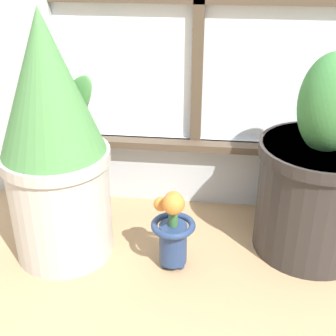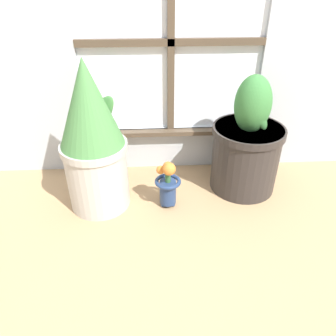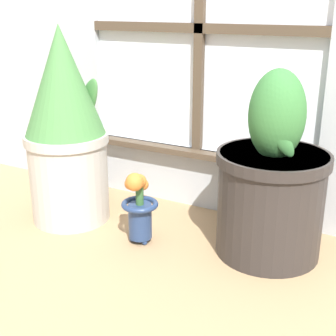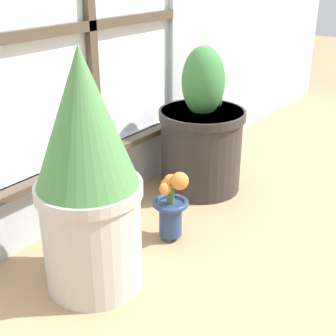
{
  "view_description": "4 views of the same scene",
  "coord_description": "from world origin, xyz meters",
  "views": [
    {
      "loc": [
        0.08,
        -0.88,
        0.92
      ],
      "look_at": [
        -0.06,
        0.29,
        0.3
      ],
      "focal_mm": 50.0,
      "sensor_mm": 36.0,
      "label": 1
    },
    {
      "loc": [
        -0.11,
        -1.08,
        1.07
      ],
      "look_at": [
        -0.03,
        0.29,
        0.18
      ],
      "focal_mm": 35.0,
      "sensor_mm": 36.0,
      "label": 2
    },
    {
      "loc": [
        0.76,
        -1.03,
        0.81
      ],
      "look_at": [
        0.03,
        0.32,
        0.26
      ],
      "focal_mm": 50.0,
      "sensor_mm": 36.0,
      "label": 3
    },
    {
      "loc": [
        -1.2,
        -0.64,
        0.94
      ],
      "look_at": [
        0.01,
        0.28,
        0.25
      ],
      "focal_mm": 50.0,
      "sensor_mm": 36.0,
      "label": 4
    }
  ],
  "objects": [
    {
      "name": "potted_plant_left",
      "position": [
        -0.38,
        0.27,
        0.37
      ],
      "size": [
        0.32,
        0.32,
        0.74
      ],
      "color": "#B7B2A8",
      "rests_on": "ground_plane"
    },
    {
      "name": "ground_plane",
      "position": [
        0.0,
        0.0,
        0.0
      ],
      "size": [
        10.0,
        10.0,
        0.0
      ],
      "primitive_type": "plane",
      "color": "tan"
    },
    {
      "name": "flower_vase",
      "position": [
        -0.04,
        0.23,
        0.14
      ],
      "size": [
        0.13,
        0.13,
        0.27
      ],
      "color": "navy",
      "rests_on": "ground_plane"
    },
    {
      "name": "potted_plant_right",
      "position": [
        0.38,
        0.38,
        0.24
      ],
      "size": [
        0.37,
        0.37,
        0.62
      ],
      "color": "#2D2826",
      "rests_on": "ground_plane"
    }
  ]
}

